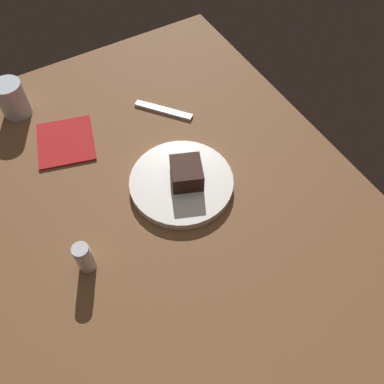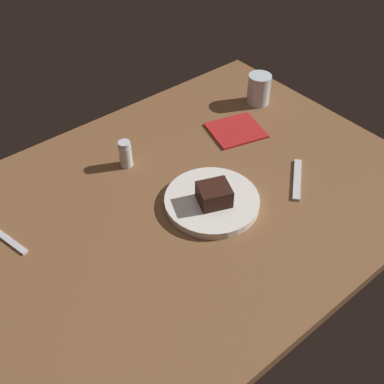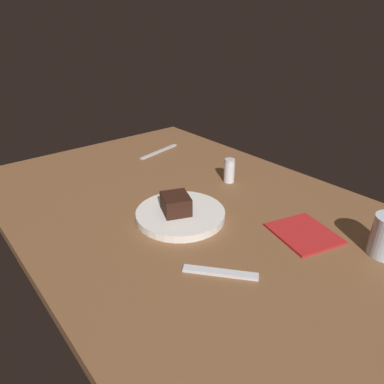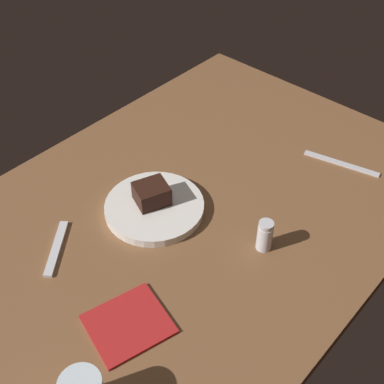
# 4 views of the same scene
# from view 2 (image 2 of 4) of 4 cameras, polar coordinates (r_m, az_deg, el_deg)

# --- Properties ---
(dining_table) EXTENTS (1.20, 0.84, 0.03)m
(dining_table) POSITION_cam_2_polar(r_m,az_deg,el_deg) (1.13, -2.01, -1.97)
(dining_table) COLOR brown
(dining_table) RESTS_ON ground
(dessert_plate) EXTENTS (0.23, 0.23, 0.02)m
(dessert_plate) POSITION_cam_2_polar(r_m,az_deg,el_deg) (1.11, 2.42, -1.12)
(dessert_plate) COLOR white
(dessert_plate) RESTS_ON dining_table
(chocolate_cake_slice) EXTENTS (0.09, 0.09, 0.05)m
(chocolate_cake_slice) POSITION_cam_2_polar(r_m,az_deg,el_deg) (1.08, 2.69, -0.30)
(chocolate_cake_slice) COLOR black
(chocolate_cake_slice) RESTS_ON dessert_plate
(salt_shaker) EXTENTS (0.03, 0.03, 0.07)m
(salt_shaker) POSITION_cam_2_polar(r_m,az_deg,el_deg) (1.21, -8.06, 4.58)
(salt_shaker) COLOR silver
(salt_shaker) RESTS_ON dining_table
(water_glass) EXTENTS (0.07, 0.07, 0.09)m
(water_glass) POSITION_cam_2_polar(r_m,az_deg,el_deg) (1.45, 8.08, 12.21)
(water_glass) COLOR silver
(water_glass) RESTS_ON dining_table
(dessert_spoon) EXTENTS (0.13, 0.11, 0.01)m
(dessert_spoon) POSITION_cam_2_polar(r_m,az_deg,el_deg) (1.21, 12.59, 1.51)
(dessert_spoon) COLOR silver
(dessert_spoon) RESTS_ON dining_table
(folded_napkin) EXTENTS (0.17, 0.16, 0.01)m
(folded_napkin) POSITION_cam_2_polar(r_m,az_deg,el_deg) (1.34, 5.34, 7.43)
(folded_napkin) COLOR #B21E1E
(folded_napkin) RESTS_ON dining_table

